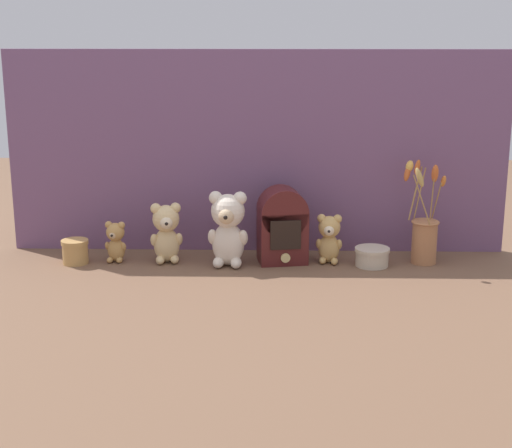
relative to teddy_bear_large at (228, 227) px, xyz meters
name	(u,v)px	position (x,y,z in m)	size (l,w,h in m)	color
ground_plane	(256,264)	(0.09, 0.02, -0.13)	(4.00, 4.00, 0.00)	brown
backdrop_wall	(257,152)	(0.09, 0.18, 0.21)	(1.68, 0.02, 0.68)	#704C70
teddy_bear_large	(228,227)	(0.00, 0.00, 0.00)	(0.13, 0.12, 0.25)	beige
teddy_bear_medium	(166,232)	(-0.20, 0.03, -0.02)	(0.11, 0.10, 0.20)	#DBBC84
teddy_bear_small	(329,238)	(0.33, 0.04, -0.04)	(0.09, 0.08, 0.16)	tan
teddy_bear_tiny	(116,241)	(-0.37, 0.03, -0.06)	(0.08, 0.07, 0.14)	tan
flower_vase	(424,233)	(0.64, 0.05, -0.03)	(0.14, 0.16, 0.34)	#AD7047
vintage_radio	(282,225)	(0.18, 0.04, 0.00)	(0.17, 0.14, 0.25)	#4C1919
decorative_tin_tall	(372,257)	(0.47, 0.01, -0.10)	(0.11, 0.11, 0.06)	beige
decorative_tin_short	(75,251)	(-0.50, 0.01, -0.09)	(0.09, 0.09, 0.08)	tan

